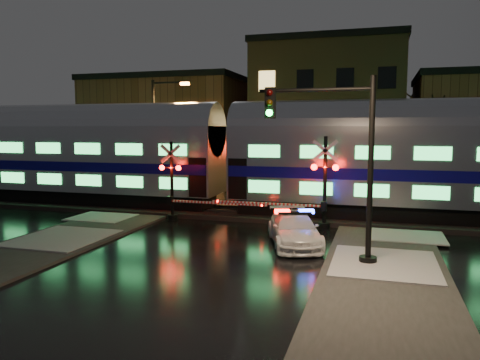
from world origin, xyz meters
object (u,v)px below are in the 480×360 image
object	(u,v)px
crossing_signal_left	(178,189)
streetlight	(158,131)
police_car	(294,229)
traffic_light	(340,166)
crossing_signal_right	(317,191)

from	to	relation	value
crossing_signal_left	streetlight	size ratio (longest dim) A/B	0.73
police_car	crossing_signal_left	distance (m)	7.35
traffic_light	streetlight	bearing A→B (deg)	123.67
police_car	crossing_signal_right	world-z (taller)	crossing_signal_right
police_car	crossing_signal_left	xyz separation A→B (m)	(-6.55, 3.19, 1.02)
police_car	crossing_signal_right	size ratio (longest dim) A/B	0.79
crossing_signal_left	traffic_light	distance (m)	10.19
streetlight	crossing_signal_right	bearing A→B (deg)	-30.32
police_car	crossing_signal_left	size ratio (longest dim) A/B	0.85
crossing_signal_left	streetlight	distance (m)	8.51
crossing_signal_right	crossing_signal_left	world-z (taller)	crossing_signal_right
crossing_signal_left	streetlight	world-z (taller)	streetlight
crossing_signal_right	streetlight	distance (m)	13.53
police_car	streetlight	xyz separation A→B (m)	(-10.94, 9.88, 3.89)
police_car	crossing_signal_left	world-z (taller)	crossing_signal_left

